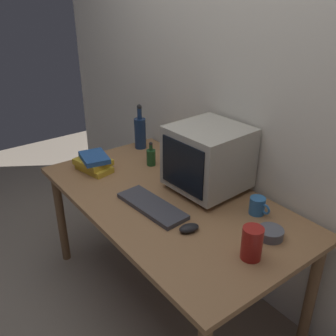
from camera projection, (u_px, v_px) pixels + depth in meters
name	position (u px, v px, depth m)	size (l,w,h in m)	color
ground_plane	(168.00, 294.00, 2.36)	(6.00, 6.00, 0.00)	gray
back_wall	(238.00, 87.00, 2.07)	(4.00, 0.08, 2.50)	silver
desk	(168.00, 209.00, 2.08)	(1.56, 0.86, 0.71)	#9E7047
crt_monitor	(208.00, 158.00, 2.05)	(0.40, 0.40, 0.37)	#B2AD9E
keyboard	(152.00, 206.00, 1.95)	(0.42, 0.15, 0.02)	#3F3F47
computer_mouse	(189.00, 228.00, 1.76)	(0.06, 0.10, 0.04)	black
bottle_tall	(140.00, 132.00, 2.62)	(0.08, 0.08, 0.32)	navy
bottle_short	(151.00, 157.00, 2.39)	(0.06, 0.06, 0.16)	#1E4C23
book_stack	(94.00, 163.00, 2.33)	(0.26, 0.21, 0.10)	gold
mug	(258.00, 206.00, 1.89)	(0.12, 0.08, 0.09)	#3370B2
cd_spindle	(270.00, 233.00, 1.72)	(0.12, 0.12, 0.04)	#595B66
metal_canister	(252.00, 243.00, 1.57)	(0.09, 0.09, 0.15)	#A51E19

